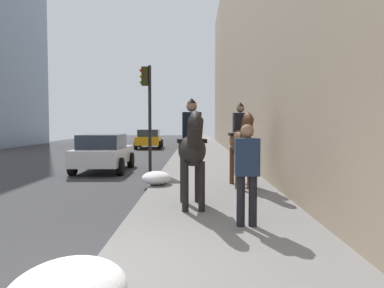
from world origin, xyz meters
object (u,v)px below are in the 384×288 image
at_px(mounted_horse_far, 241,140).
at_px(pedestrian_greeting, 247,168).
at_px(traffic_light_near_curb, 147,101).
at_px(car_near_lane, 149,139).
at_px(car_mid_lane, 104,152).
at_px(mounted_horse_near, 192,148).

bearing_deg(mounted_horse_far, pedestrian_greeting, -9.81).
xyz_separation_m(mounted_horse_far, traffic_light_near_curb, (3.99, 3.06, 1.29)).
bearing_deg(car_near_lane, car_mid_lane, 178.21).
height_order(car_near_lane, traffic_light_near_curb, traffic_light_near_curb).
bearing_deg(mounted_horse_far, car_near_lane, -169.64).
height_order(pedestrian_greeting, car_mid_lane, pedestrian_greeting).
xyz_separation_m(pedestrian_greeting, car_near_lane, (22.25, 4.39, -0.34)).
bearing_deg(car_mid_lane, mounted_horse_near, -153.91).
relative_size(mounted_horse_far, traffic_light_near_curb, 0.57).
distance_m(mounted_horse_near, traffic_light_near_curb, 6.94).
xyz_separation_m(mounted_horse_far, car_mid_lane, (4.20, 4.80, -0.65)).
distance_m(mounted_horse_near, car_near_lane, 21.13).
xyz_separation_m(pedestrian_greeting, car_mid_lane, (8.21, 4.41, -0.34)).
relative_size(pedestrian_greeting, car_near_lane, 0.41).
distance_m(car_mid_lane, traffic_light_near_curb, 2.61).
xyz_separation_m(mounted_horse_near, car_mid_lane, (6.80, 3.49, -0.59)).
xyz_separation_m(mounted_horse_near, traffic_light_near_curb, (6.58, 1.75, 1.35)).
bearing_deg(mounted_horse_far, traffic_light_near_curb, -146.83).
xyz_separation_m(pedestrian_greeting, traffic_light_near_curb, (8.00, 2.67, 1.60)).
xyz_separation_m(mounted_horse_near, car_near_lane, (20.84, 3.47, -0.59)).
relative_size(mounted_horse_far, pedestrian_greeting, 1.36).
height_order(mounted_horse_near, pedestrian_greeting, mounted_horse_near).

